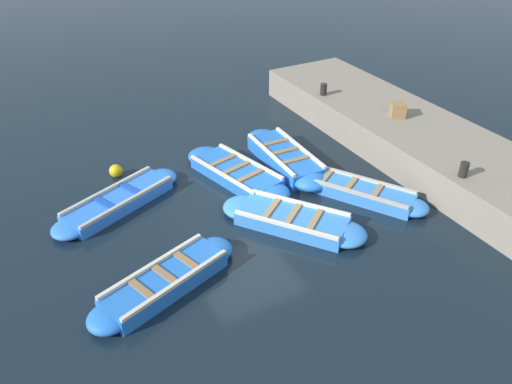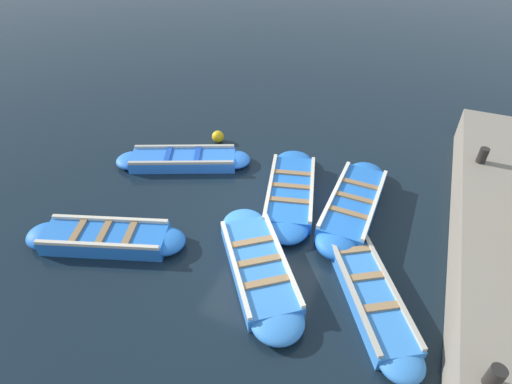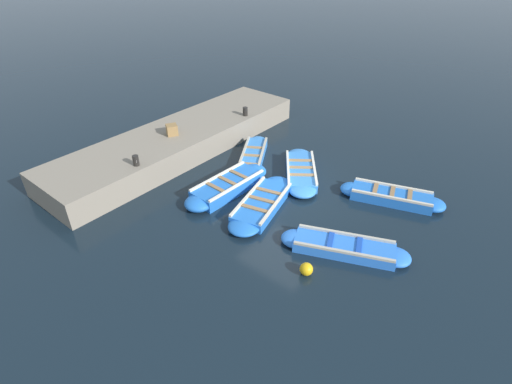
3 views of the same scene
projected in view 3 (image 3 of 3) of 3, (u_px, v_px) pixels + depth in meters
ground_plane at (287, 197)px, 13.01m from camera, size 120.00×120.00×0.00m
boat_far_corner at (228, 186)px, 13.20m from camera, size 1.05×3.49×0.46m
boat_outer_right at (391, 197)px, 12.75m from camera, size 3.33×1.76×0.40m
boat_tucked at (262, 204)px, 12.46m from camera, size 1.79×3.59×0.36m
boat_mid_row at (301, 171)px, 14.10m from camera, size 2.75×3.22×0.37m
boat_broadside at (252, 159)px, 14.86m from camera, size 2.59×3.62×0.36m
boat_outer_left at (344, 247)px, 10.75m from camera, size 3.49×2.09×0.35m
quay_wall at (180, 140)px, 15.52m from camera, size 2.78×10.75×0.89m
bollard_north at (245, 111)px, 16.36m from camera, size 0.20×0.20×0.35m
bollard_mid_north at (136, 160)px, 12.88m from camera, size 0.20×0.20×0.35m
wooden_crate at (172, 130)px, 14.81m from camera, size 0.53×0.53×0.39m
buoy_orange_near at (306, 269)px, 10.03m from camera, size 0.34×0.34×0.34m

